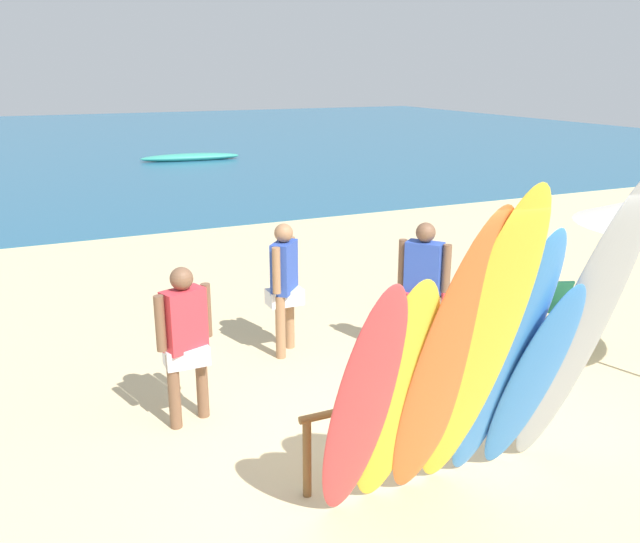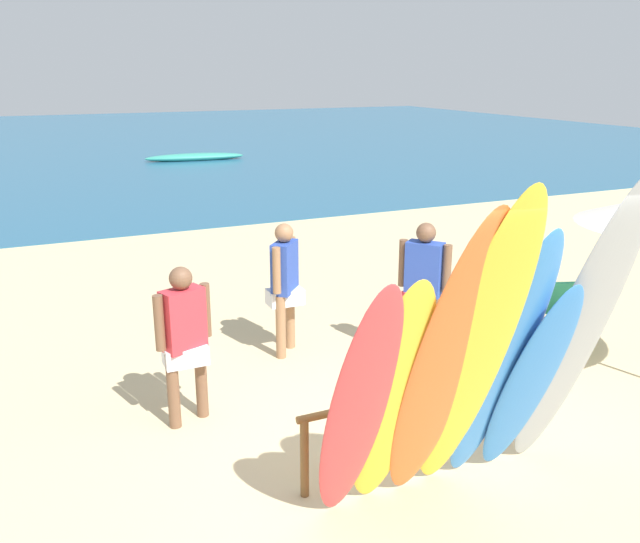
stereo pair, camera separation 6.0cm
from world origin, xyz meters
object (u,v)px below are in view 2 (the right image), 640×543
object	(u,v)px
surfboard_orange_2	(444,368)
beachgoer_midbeach	(424,282)
beach_chair_red	(555,313)
surfboard_red_0	(358,410)
surfboard_grey_6	(577,333)
surfboard_rack	(420,409)
beachgoer_strolling	(285,280)
surfboard_yellow_3	(474,356)
surfboard_yellow_1	(391,401)
surfboard_blue_5	(529,383)
surfboard_blue_4	(501,365)
beach_chair_blue	(437,284)
beachgoer_near_rack	(184,335)
distant_boat	(195,157)

from	to	relation	value
surfboard_orange_2	beachgoer_midbeach	bearing A→B (deg)	58.15
beach_chair_red	surfboard_red_0	bearing A→B (deg)	-130.56
surfboard_grey_6	beachgoer_midbeach	distance (m)	2.66
surfboard_rack	beach_chair_red	xyz separation A→B (m)	(2.94, 1.58, -0.12)
surfboard_orange_2	beachgoer_strolling	size ratio (longest dim) A/B	1.69
surfboard_orange_2	surfboard_grey_6	distance (m)	1.21
surfboard_yellow_3	beach_chair_red	size ratio (longest dim) A/B	3.42
surfboard_yellow_1	surfboard_blue_5	size ratio (longest dim) A/B	1.09
surfboard_orange_2	beach_chair_red	distance (m)	4.03
surfboard_yellow_3	surfboard_blue_4	distance (m)	0.40
beach_chair_red	beachgoer_midbeach	bearing A→B (deg)	-171.17
surfboard_blue_5	beach_chair_blue	distance (m)	4.12
surfboard_yellow_3	surfboard_blue_5	size ratio (longest dim) A/B	1.43
surfboard_grey_6	beachgoer_near_rack	size ratio (longest dim) A/B	1.80
beachgoer_midbeach	beach_chair_blue	world-z (taller)	beachgoer_midbeach
surfboard_yellow_1	surfboard_yellow_3	xyz separation A→B (m)	(0.58, -0.16, 0.31)
beachgoer_near_rack	beach_chair_blue	xyz separation A→B (m)	(3.87, 1.56, -0.48)
beachgoer_midbeach	beach_chair_blue	bearing A→B (deg)	101.49
surfboard_yellow_1	surfboard_yellow_3	world-z (taller)	surfboard_yellow_3
surfboard_yellow_3	beachgoer_midbeach	distance (m)	2.96
surfboard_grey_6	beachgoer_strolling	bearing A→B (deg)	108.23
distant_boat	surfboard_blue_5	bearing A→B (deg)	-96.80
surfboard_yellow_1	surfboard_orange_2	world-z (taller)	surfboard_orange_2
surfboard_orange_2	beach_chair_blue	xyz separation A→B (m)	(2.52, 3.82, -0.85)
beach_chair_red	distant_boat	distance (m)	18.89
surfboard_blue_4	beach_chair_blue	bearing A→B (deg)	60.95
surfboard_yellow_1	surfboard_blue_4	bearing A→B (deg)	0.67
surfboard_blue_5	surfboard_grey_6	xyz separation A→B (m)	(0.34, -0.10, 0.40)
surfboard_yellow_1	beachgoer_midbeach	distance (m)	3.11
surfboard_orange_2	surfboard_yellow_3	size ratio (longest dim) A/B	0.94
surfboard_yellow_1	beachgoer_near_rack	bearing A→B (deg)	118.90
beachgoer_near_rack	beach_chair_red	distance (m)	4.59
surfboard_yellow_3	surfboard_grey_6	bearing A→B (deg)	6.92
surfboard_blue_5	beachgoer_midbeach	world-z (taller)	surfboard_blue_5
beachgoer_near_rack	beach_chair_red	world-z (taller)	beachgoer_near_rack
beach_chair_red	surfboard_grey_6	bearing A→B (deg)	-111.38
beachgoer_midbeach	beach_chair_red	size ratio (longest dim) A/B	1.95
surfboard_blue_5	distant_boat	bearing A→B (deg)	84.05
surfboard_orange_2	beach_chair_red	bearing A→B (deg)	33.50
surfboard_grey_6	beachgoer_midbeach	world-z (taller)	surfboard_grey_6
surfboard_rack	surfboard_blue_4	distance (m)	0.93
surfboard_rack	surfboard_blue_5	xyz separation A→B (m)	(0.59, -0.61, 0.40)
surfboard_blue_4	beachgoer_strolling	world-z (taller)	surfboard_blue_4
surfboard_orange_2	beach_chair_red	world-z (taller)	surfboard_orange_2
surfboard_blue_4	beachgoer_near_rack	bearing A→B (deg)	129.77
surfboard_orange_2	surfboard_blue_5	world-z (taller)	surfboard_orange_2
surfboard_rack	surfboard_blue_4	world-z (taller)	surfboard_blue_4
surfboard_rack	surfboard_blue_4	bearing A→B (deg)	-65.33
surfboard_yellow_3	beachgoer_near_rack	distance (m)	2.82
surfboard_red_0	surfboard_grey_6	distance (m)	1.87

